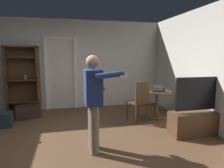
# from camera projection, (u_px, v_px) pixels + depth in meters

# --- Properties ---
(ground_plane) EXTENTS (6.74, 6.74, 0.00)m
(ground_plane) POSITION_uv_depth(u_px,v_px,m) (59.00, 148.00, 3.41)
(ground_plane) COLOR brown
(wall_back) EXTENTS (6.37, 0.12, 2.63)m
(wall_back) POSITION_uv_depth(u_px,v_px,m) (60.00, 65.00, 5.90)
(wall_back) COLOR beige
(wall_back) RESTS_ON ground_plane
(wall_right) EXTENTS (0.12, 5.66, 2.63)m
(wall_right) POSITION_uv_depth(u_px,v_px,m) (220.00, 69.00, 3.93)
(wall_right) COLOR beige
(wall_right) RESTS_ON ground_plane
(doorway_frame) EXTENTS (0.93, 0.08, 2.13)m
(doorway_frame) POSITION_uv_depth(u_px,v_px,m) (61.00, 68.00, 5.84)
(doorway_frame) COLOR white
(doorway_frame) RESTS_ON ground_plane
(bookshelf) EXTENTS (0.88, 0.32, 1.85)m
(bookshelf) POSITION_uv_depth(u_px,v_px,m) (23.00, 77.00, 5.50)
(bookshelf) COLOR #4C331E
(bookshelf) RESTS_ON ground_plane
(tv_flatscreen) EXTENTS (1.24, 0.40, 1.17)m
(tv_flatscreen) POSITION_uv_depth(u_px,v_px,m) (200.00, 118.00, 4.01)
(tv_flatscreen) COLOR #4C331E
(tv_flatscreen) RESTS_ON ground_plane
(side_table) EXTENTS (0.69, 0.69, 0.70)m
(side_table) POSITION_uv_depth(u_px,v_px,m) (157.00, 100.00, 5.04)
(side_table) COLOR brown
(side_table) RESTS_ON ground_plane
(laptop) EXTENTS (0.33, 0.33, 0.16)m
(laptop) POSITION_uv_depth(u_px,v_px,m) (157.00, 89.00, 4.95)
(laptop) COLOR black
(laptop) RESTS_ON side_table
(bottle_on_table) EXTENTS (0.06, 0.06, 0.22)m
(bottle_on_table) POSITION_uv_depth(u_px,v_px,m) (164.00, 88.00, 4.95)
(bottle_on_table) COLOR #242D26
(bottle_on_table) RESTS_ON side_table
(wooden_chair) EXTENTS (0.54, 0.54, 0.99)m
(wooden_chair) POSITION_uv_depth(u_px,v_px,m) (139.00, 100.00, 4.73)
(wooden_chair) COLOR #4C331E
(wooden_chair) RESTS_ON ground_plane
(person_blue_shirt) EXTENTS (0.63, 0.56, 1.59)m
(person_blue_shirt) POSITION_uv_depth(u_px,v_px,m) (94.00, 97.00, 3.22)
(person_blue_shirt) COLOR gray
(person_blue_shirt) RESTS_ON ground_plane
(suitcase_dark) EXTENTS (0.67, 0.53, 0.32)m
(suitcase_dark) POSITION_uv_depth(u_px,v_px,m) (28.00, 112.00, 5.09)
(suitcase_dark) COLOR black
(suitcase_dark) RESTS_ON ground_plane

